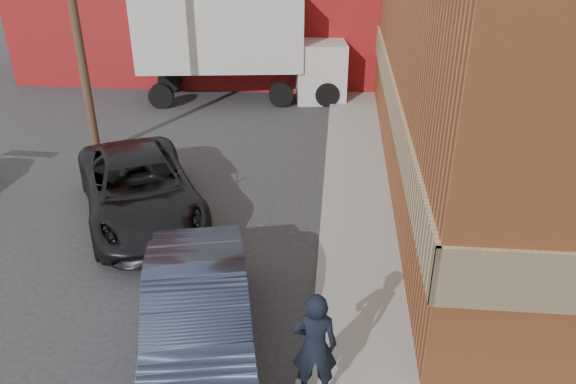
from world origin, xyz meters
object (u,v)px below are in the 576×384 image
(sedan, at_px, (198,319))
(box_truck, at_px, (241,41))
(man, at_px, (315,346))
(warehouse, at_px, (212,7))
(suv_a, at_px, (139,189))

(sedan, xyz_separation_m, box_truck, (-1.65, 14.57, 1.51))
(sedan, distance_m, box_truck, 14.74)
(box_truck, bearing_deg, sedan, -90.89)
(box_truck, bearing_deg, man, -83.99)
(warehouse, height_order, sedan, warehouse)
(suv_a, bearing_deg, box_truck, 57.46)
(man, xyz_separation_m, suv_a, (-4.57, 5.47, -0.29))
(warehouse, relative_size, sedan, 3.28)
(man, bearing_deg, suv_a, -53.66)
(suv_a, relative_size, box_truck, 0.67)
(sedan, distance_m, suv_a, 5.38)
(sedan, bearing_deg, warehouse, 87.32)
(box_truck, bearing_deg, suv_a, -102.80)
(man, relative_size, suv_a, 0.34)
(suv_a, height_order, box_truck, box_truck)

